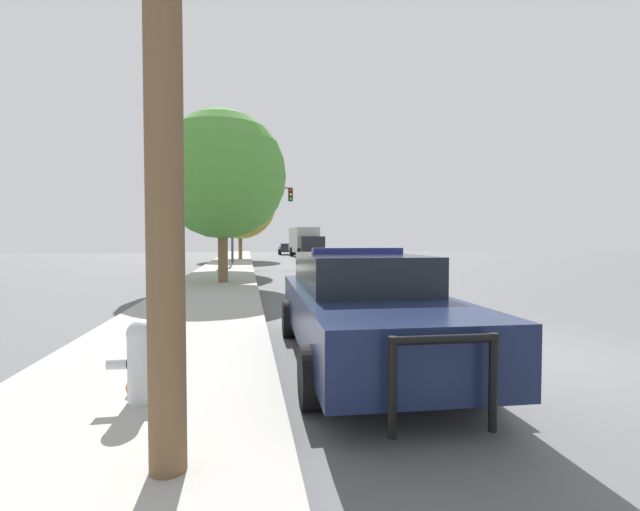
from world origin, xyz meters
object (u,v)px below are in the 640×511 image
car_background_distant (287,249)px  police_car (360,304)px  traffic_light (257,208)px  tree_sidewalk_far (240,203)px  traffic_cone (145,361)px  tree_sidewalk_near (222,175)px  fire_hydrant (141,358)px  tree_sidewalk_mid (221,174)px  box_truck (305,241)px

car_background_distant → police_car: bearing=-92.1°
traffic_light → tree_sidewalk_far: size_ratio=0.69×
tree_sidewalk_far → traffic_cone: bearing=-91.0°
police_car → tree_sidewalk_near: tree_sidewalk_near is taller
traffic_light → tree_sidewalk_near: size_ratio=0.84×
fire_hydrant → tree_sidewalk_mid: size_ratio=0.10×
car_background_distant → tree_sidewalk_far: size_ratio=0.60×
box_truck → traffic_light: bearing=65.4°
traffic_light → tree_sidewalk_far: tree_sidewalk_far is taller
car_background_distant → tree_sidewalk_near: (-5.44, -33.48, 3.35)m
tree_sidewalk_far → traffic_cone: (-0.54, -31.62, -4.37)m
tree_sidewalk_mid → tree_sidewalk_far: tree_sidewalk_far is taller
police_car → fire_hydrant: 2.99m
fire_hydrant → traffic_cone: fire_hydrant is taller
police_car → tree_sidewalk_mid: tree_sidewalk_mid is taller
traffic_light → tree_sidewalk_far: 7.51m
traffic_light → box_truck: traffic_light is taller
box_truck → car_background_distant: bearing=-84.3°
tree_sidewalk_far → car_background_distant: bearing=68.8°
tree_sidewalk_mid → traffic_cone: (0.26, -19.15, -4.86)m
box_truck → fire_hydrant: bearing=76.0°
fire_hydrant → tree_sidewalk_far: bearing=89.2°
police_car → tree_sidewalk_near: bearing=-75.0°
fire_hydrant → traffic_light: traffic_light is taller
car_background_distant → box_truck: size_ratio=0.64×
tree_sidewalk_mid → tree_sidewalk_near: bearing=-86.5°
car_background_distant → tree_sidewalk_far: tree_sidewalk_far is taller
police_car → tree_sidewalk_far: size_ratio=0.70×
box_truck → traffic_cone: (-6.85, -37.75, -1.20)m
tree_sidewalk_near → traffic_cone: size_ratio=11.93×
police_car → fire_hydrant: bearing=32.0°
tree_sidewalk_far → traffic_cone: size_ratio=14.50×
tree_sidewalk_mid → tree_sidewalk_near: tree_sidewalk_mid is taller
police_car → traffic_light: size_ratio=1.02×
traffic_light → tree_sidewalk_near: (-1.54, -12.95, 0.20)m
fire_hydrant → car_background_distant: car_background_distant is taller
traffic_light → tree_sidewalk_far: (-1.21, 7.36, 0.91)m
traffic_light → box_truck: size_ratio=0.73×
fire_hydrant → box_truck: 38.83m
police_car → fire_hydrant: size_ratio=6.72×
tree_sidewalk_mid → box_truck: bearing=69.1°
fire_hydrant → tree_sidewalk_far: tree_sidewalk_far is taller
tree_sidewalk_near → tree_sidewalk_far: bearing=89.1°
traffic_light → tree_sidewalk_mid: tree_sidewalk_mid is taller
traffic_light → tree_sidewalk_mid: size_ratio=0.69×
tree_sidewalk_mid → traffic_cone: 19.76m
police_car → traffic_light: (-0.91, 23.23, 3.08)m
tree_sidewalk_far → traffic_light: bearing=-80.7°
police_car → car_background_distant: 43.87m
box_truck → tree_sidewalk_far: (-6.30, -6.13, 3.18)m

